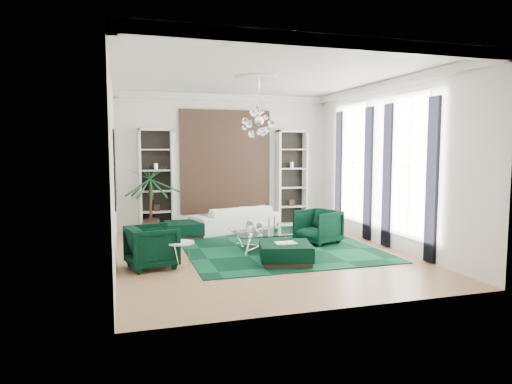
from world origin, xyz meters
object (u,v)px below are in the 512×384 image
object	(u,v)px
coffee_table	(260,240)
ottoman_side	(184,230)
side_table	(181,256)
ottoman_front	(285,253)
armchair_right	(318,227)
sofa	(235,219)
armchair_left	(152,247)
palm	(150,189)

from	to	relation	value
coffee_table	ottoman_side	bearing A→B (deg)	127.74
coffee_table	side_table	distance (m)	2.24
ottoman_front	armchair_right	bearing A→B (deg)	47.84
sofa	armchair_right	size ratio (longest dim) A/B	2.68
sofa	ottoman_side	size ratio (longest dim) A/B	2.66
armchair_left	ottoman_side	distance (m)	2.96
sofa	armchair_left	xyz separation A→B (m)	(-2.45, -3.25, 0.06)
armchair_right	ottoman_front	size ratio (longest dim) A/B	0.89
coffee_table	palm	bearing A→B (deg)	130.73
sofa	palm	size ratio (longest dim) A/B	1.00
side_table	armchair_right	bearing A→B (deg)	21.65
coffee_table	side_table	world-z (taller)	side_table
armchair_right	palm	xyz separation A→B (m)	(-3.75, 2.36, 0.79)
side_table	coffee_table	bearing A→B (deg)	30.46
sofa	side_table	xyz separation A→B (m)	(-1.94, -3.49, -0.10)
ottoman_side	palm	world-z (taller)	palm
armchair_right	palm	bearing A→B (deg)	-144.85
sofa	palm	distance (m)	2.41
coffee_table	ottoman_front	world-z (taller)	coffee_table
armchair_left	palm	bearing A→B (deg)	-15.65
armchair_left	coffee_table	size ratio (longest dim) A/B	0.75
coffee_table	ottoman_side	distance (m)	2.38
sofa	ottoman_side	distance (m)	1.54
ottoman_side	side_table	world-z (taller)	side_table
sofa	coffee_table	size ratio (longest dim) A/B	2.00
sofa	ottoman_front	xyz separation A→B (m)	(0.11, -3.66, -0.15)
ottoman_side	coffee_table	bearing A→B (deg)	-52.26
ottoman_side	ottoman_front	size ratio (longest dim) A/B	0.90
armchair_right	palm	size ratio (longest dim) A/B	0.37
coffee_table	ottoman_side	world-z (taller)	coffee_table
armchair_right	coffee_table	size ratio (longest dim) A/B	0.75
armchair_right	palm	distance (m)	4.50
sofa	armchair_left	size ratio (longest dim) A/B	2.68
sofa	ottoman_side	xyz separation A→B (m)	(-1.46, -0.46, -0.15)
palm	sofa	bearing A→B (deg)	-6.30
ottoman_side	palm	size ratio (longest dim) A/B	0.38
ottoman_front	palm	size ratio (longest dim) A/B	0.42
ottoman_side	palm	distance (m)	1.45
ottoman_front	side_table	xyz separation A→B (m)	(-2.05, 0.18, 0.05)
side_table	palm	bearing A→B (deg)	94.62
armchair_left	side_table	distance (m)	0.58
coffee_table	ottoman_front	size ratio (longest dim) A/B	1.20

